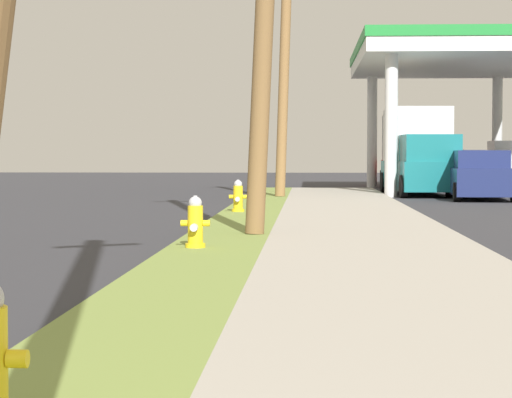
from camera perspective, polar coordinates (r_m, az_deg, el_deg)
name	(u,v)px	position (r m, az deg, el deg)	size (l,w,h in m)	color
fire_hydrant_second	(195,225)	(15.01, -3.33, -1.41)	(0.42, 0.38, 0.74)	yellow
fire_hydrant_third	(238,198)	(24.29, -0.98, 0.07)	(0.42, 0.37, 0.74)	yellow
utility_pole_background	(285,52)	(33.31, 1.57, 8.03)	(1.29, 0.76, 8.97)	olive
car_navy_by_near_pump	(480,177)	(34.15, 12.12, 1.17)	(2.19, 4.61, 1.57)	navy
truck_red_on_apron	(404,153)	(48.20, 8.09, 2.47)	(2.62, 6.55, 3.11)	red
truck_teal_at_far_bay	(419,153)	(37.81, 8.88, 2.48)	(2.42, 6.49, 3.11)	#197075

